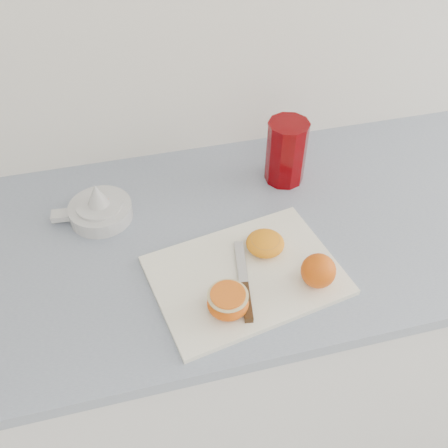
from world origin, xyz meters
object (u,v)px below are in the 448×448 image
counter (209,345)px  half_orange (228,302)px  cutting_board (246,275)px  red_tumbler (286,154)px  citrus_juicer (99,209)px

counter → half_orange: bearing=-91.0°
cutting_board → red_tumbler: bearing=57.9°
counter → citrus_juicer: size_ratio=15.02×
half_orange → counter: bearing=89.0°
counter → red_tumbler: red_tumbler is taller
counter → cutting_board: 0.47m
half_orange → citrus_juicer: citrus_juicer is taller
half_orange → citrus_juicer: bearing=123.4°
half_orange → citrus_juicer: (-0.21, 0.31, -0.01)m
counter → half_orange: half_orange is taller
cutting_board → half_orange: half_orange is taller
cutting_board → red_tumbler: red_tumbler is taller
counter → citrus_juicer: 0.52m
counter → cutting_board: bearing=-69.4°
counter → citrus_juicer: (-0.21, 0.10, 0.47)m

